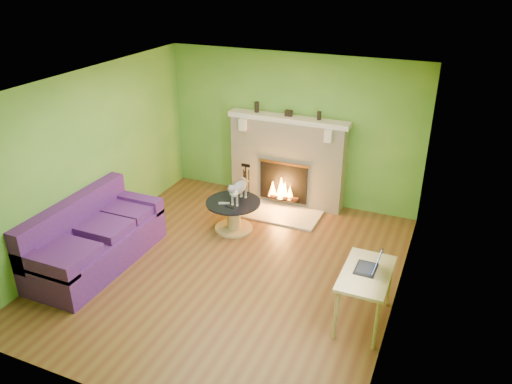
{
  "coord_description": "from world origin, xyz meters",
  "views": [
    {
      "loc": [
        2.66,
        -5.29,
        4.0
      ],
      "look_at": [
        0.23,
        0.4,
        1.06
      ],
      "focal_mm": 35.0,
      "sensor_mm": 36.0,
      "label": 1
    }
  ],
  "objects_px": {
    "cat": "(239,190)",
    "desk": "(366,278)",
    "sofa": "(93,240)",
    "coffee_table": "(233,213)"
  },
  "relations": [
    {
      "from": "desk",
      "to": "coffee_table",
      "type": "bearing_deg",
      "value": 149.37
    },
    {
      "from": "desk",
      "to": "sofa",
      "type": "bearing_deg",
      "value": -176.61
    },
    {
      "from": "sofa",
      "to": "cat",
      "type": "relative_size",
      "value": 3.33
    },
    {
      "from": "sofa",
      "to": "desk",
      "type": "bearing_deg",
      "value": 3.39
    },
    {
      "from": "cat",
      "to": "desk",
      "type": "bearing_deg",
      "value": -31.63
    },
    {
      "from": "coffee_table",
      "to": "cat",
      "type": "bearing_deg",
      "value": 32.01
    },
    {
      "from": "desk",
      "to": "cat",
      "type": "xyz_separation_m",
      "value": [
        -2.31,
        1.46,
        0.07
      ]
    },
    {
      "from": "sofa",
      "to": "desk",
      "type": "xyz_separation_m",
      "value": [
        3.81,
        0.23,
        0.25
      ]
    },
    {
      "from": "desk",
      "to": "cat",
      "type": "relative_size",
      "value": 1.51
    },
    {
      "from": "sofa",
      "to": "cat",
      "type": "xyz_separation_m",
      "value": [
        1.5,
        1.69,
        0.33
      ]
    }
  ]
}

